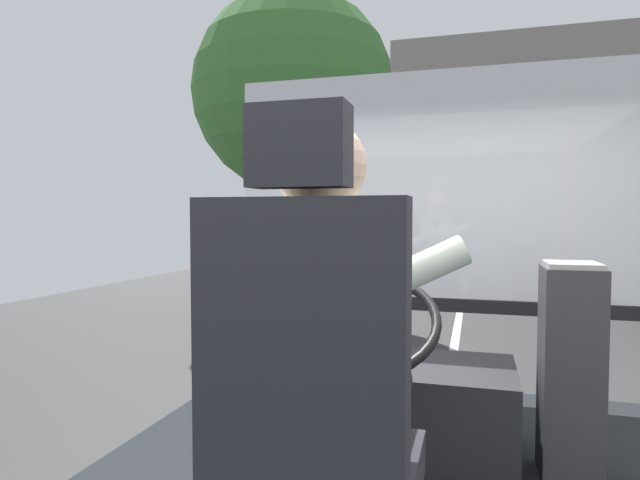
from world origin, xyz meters
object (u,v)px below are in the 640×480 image
object	(u,v)px
steering_console	(387,401)
fare_box	(570,372)
driver_seat	(313,427)
parked_car_silver	(566,242)
bus_driver	(327,333)
parked_car_black	(607,251)

from	to	relation	value
steering_console	fare_box	size ratio (longest dim) A/B	1.26
driver_seat	parked_car_silver	distance (m)	23.69
bus_driver	steering_console	distance (m)	1.15
parked_car_black	steering_console	bearing A→B (deg)	-105.12
steering_console	fare_box	world-z (taller)	fare_box
bus_driver	parked_car_black	bearing A→B (deg)	75.77
bus_driver	parked_car_black	xyz separation A→B (m)	(4.20, 16.56, -0.76)
parked_car_silver	fare_box	bearing A→B (deg)	-98.47
driver_seat	parked_car_black	xyz separation A→B (m)	(4.20, 16.69, -0.56)
steering_console	parked_car_silver	xyz separation A→B (m)	(4.05, 22.18, -0.29)
parked_car_black	parked_car_silver	bearing A→B (deg)	91.29
steering_console	parked_car_black	bearing A→B (deg)	74.88
steering_console	parked_car_silver	bearing A→B (deg)	79.65
bus_driver	parked_car_black	size ratio (longest dim) A/B	0.19
bus_driver	steering_console	bearing A→B (deg)	90.00
bus_driver	fare_box	distance (m)	1.25
fare_box	driver_seat	bearing A→B (deg)	-124.23
parked_car_silver	steering_console	bearing A→B (deg)	-100.35
parked_car_silver	parked_car_black	bearing A→B (deg)	-88.71
bus_driver	fare_box	world-z (taller)	bus_driver
fare_box	parked_car_silver	bearing A→B (deg)	81.53
steering_console	fare_box	xyz separation A→B (m)	(0.74, -0.06, 0.21)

